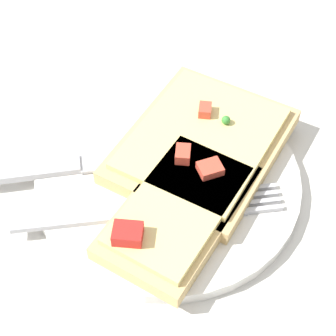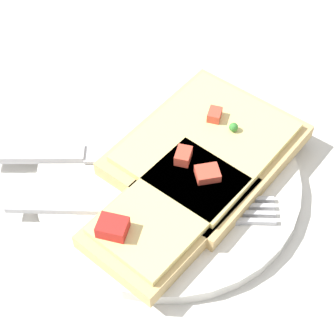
{
  "view_description": "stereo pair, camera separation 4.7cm",
  "coord_description": "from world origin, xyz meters",
  "px_view_note": "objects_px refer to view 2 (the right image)",
  "views": [
    {
      "loc": [
        0.15,
        -0.25,
        0.38
      ],
      "look_at": [
        0.0,
        0.0,
        0.02
      ],
      "focal_mm": 60.0,
      "sensor_mm": 36.0,
      "label": 1
    },
    {
      "loc": [
        0.19,
        -0.23,
        0.38
      ],
      "look_at": [
        0.0,
        0.0,
        0.02
      ],
      "focal_mm": 60.0,
      "sensor_mm": 36.0,
      "label": 2
    }
  ],
  "objects_px": {
    "fork": "(156,208)",
    "pizza_slice_corner": "(170,210)",
    "plate": "(168,180)",
    "knife": "(95,154)",
    "pizza_slice_main": "(207,148)"
  },
  "relations": [
    {
      "from": "knife",
      "to": "pizza_slice_corner",
      "type": "bearing_deg",
      "value": -45.17
    },
    {
      "from": "pizza_slice_main",
      "to": "pizza_slice_corner",
      "type": "bearing_deg",
      "value": -167.48
    },
    {
      "from": "pizza_slice_corner",
      "to": "fork",
      "type": "bearing_deg",
      "value": -84.0
    },
    {
      "from": "fork",
      "to": "knife",
      "type": "xyz_separation_m",
      "value": [
        -0.08,
        0.01,
        0.0
      ]
    },
    {
      "from": "fork",
      "to": "pizza_slice_corner",
      "type": "distance_m",
      "value": 0.02
    },
    {
      "from": "plate",
      "to": "fork",
      "type": "xyz_separation_m",
      "value": [
        0.02,
        -0.03,
        0.01
      ]
    },
    {
      "from": "plate",
      "to": "pizza_slice_corner",
      "type": "distance_m",
      "value": 0.05
    },
    {
      "from": "plate",
      "to": "fork",
      "type": "height_order",
      "value": "fork"
    },
    {
      "from": "fork",
      "to": "plate",
      "type": "bearing_deg",
      "value": 76.17
    },
    {
      "from": "pizza_slice_main",
      "to": "pizza_slice_corner",
      "type": "height_order",
      "value": "pizza_slice_corner"
    },
    {
      "from": "fork",
      "to": "pizza_slice_corner",
      "type": "xyz_separation_m",
      "value": [
        0.01,
        0.0,
        0.01
      ]
    },
    {
      "from": "knife",
      "to": "pizza_slice_main",
      "type": "xyz_separation_m",
      "value": [
        0.07,
        0.06,
        0.01
      ]
    },
    {
      "from": "fork",
      "to": "pizza_slice_main",
      "type": "bearing_deg",
      "value": 54.95
    },
    {
      "from": "knife",
      "to": "plate",
      "type": "bearing_deg",
      "value": -19.06
    },
    {
      "from": "plate",
      "to": "knife",
      "type": "height_order",
      "value": "knife"
    }
  ]
}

